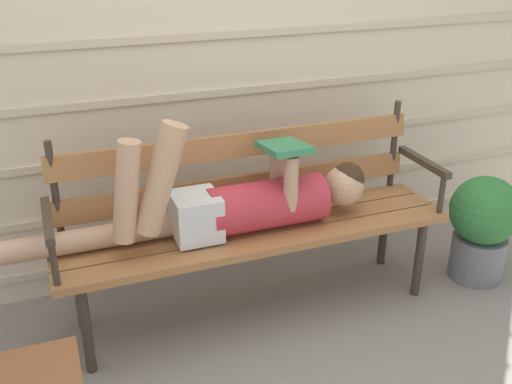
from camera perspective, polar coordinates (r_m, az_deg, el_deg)
The scene contains 5 objects.
ground_plane at distance 2.81m, azimuth 1.37°, elevation -13.18°, with size 12.00×12.00×0.00m, color gray.
house_siding at distance 2.91m, azimuth -3.64°, elevation 14.90°, with size 4.17×0.08×2.47m.
park_bench at distance 2.74m, azimuth -0.49°, elevation -1.88°, with size 1.81×0.43×0.90m.
reclining_person at distance 2.61m, azimuth -2.10°, elevation -0.97°, with size 1.74×0.25×0.57m.
potted_plant at distance 3.25m, azimuth 20.89°, elevation -2.88°, with size 0.35×0.35×0.56m.
Camera 1 is at (-0.85, -2.06, 1.71)m, focal length 41.76 mm.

